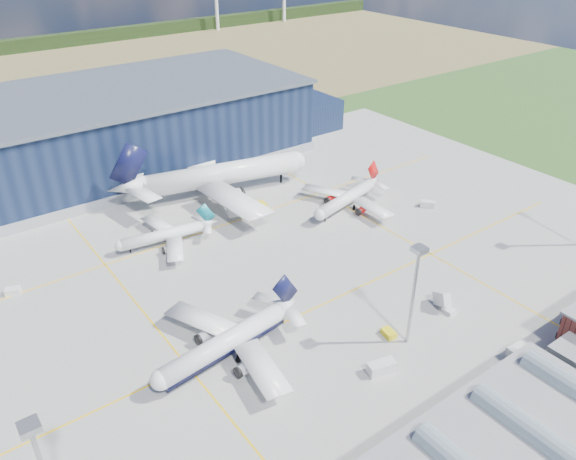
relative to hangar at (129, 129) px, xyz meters
The scene contains 16 objects.
ground 95.56m from the hangar, 91.70° to the right, with size 600.00×600.00×0.00m, color #2B541F.
apron 85.64m from the hangar, 91.90° to the right, with size 220.00×160.00×0.08m.
farmland 125.76m from the hangar, 91.29° to the left, with size 600.00×220.00×0.01m, color olive.
hangar is the anchor object (origin of this frame).
light_mast_center 125.07m from the hangar, 86.70° to the right, with size 2.60×2.60×23.00m.
airliner_navy 109.96m from the hangar, 103.45° to the right, with size 37.10×36.30×12.10m, color white, non-canonical shape.
airliner_red 81.47m from the hangar, 63.68° to the right, with size 32.66×31.95×10.65m, color white, non-canonical shape.
airliner_widebody 43.89m from the hangar, 73.96° to the right, with size 62.61×61.25×20.42m, color white, non-canonical shape.
airliner_regional 62.43m from the hangar, 105.61° to the right, with size 28.18×27.57×9.19m, color white, non-canonical shape.
gse_tug_b 121.86m from the hangar, 87.45° to the right, with size 2.11×3.17×1.37m, color yellow.
gse_van_a 128.44m from the hangar, 91.49° to the right, with size 2.41×5.53×2.41m, color silver.
gse_van_b 103.87m from the hangar, 56.73° to the right, with size 1.96×4.27×1.96m, color silver.
gse_tug_c 60.49m from the hangar, 73.94° to the right, with size 2.25×3.60×1.57m, color yellow.
gse_cart_b 80.92m from the hangar, 132.71° to the right, with size 2.20×3.29×1.43m, color silver.
gse_van_c 142.91m from the hangar, 81.08° to the right, with size 2.39×4.97×2.39m, color silver.
airstair 123.61m from the hangar, 79.80° to the right, with size 1.89×4.73×3.03m, color silver.
Camera 1 is at (-62.45, -87.30, 77.89)m, focal length 35.00 mm.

